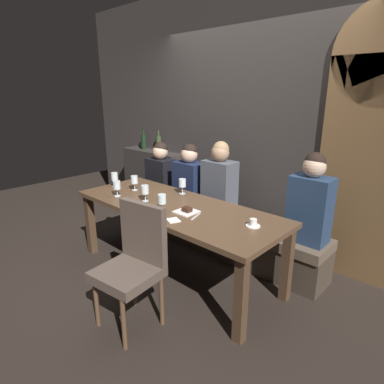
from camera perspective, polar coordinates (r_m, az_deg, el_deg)
The scene contains 23 objects.
ground at distance 3.46m, azimuth -2.78°, elevation -13.94°, with size 9.00×9.00×0.00m, color black.
back_wall_tiled at distance 3.91m, azimuth 10.11°, elevation 12.77°, with size 6.00×0.12×3.00m, color #383330.
arched_door at distance 3.32m, azimuth 29.29°, elevation 7.74°, with size 0.90×0.05×2.55m.
back_counter at distance 4.98m, azimuth -6.76°, elevation 1.85°, with size 1.10×0.28×0.95m, color #2F2B29.
dining_table at distance 3.17m, azimuth -2.95°, elevation -3.79°, with size 2.20×0.84×0.74m.
banquette_bench at distance 3.81m, azimuth 4.78°, elevation -6.97°, with size 2.50×0.44×0.45m.
chair_near_side at distance 2.59m, azimuth -10.16°, elevation -11.43°, with size 0.49×0.49×0.98m.
diner_redhead at distance 4.25m, azimuth -5.53°, elevation 3.63°, with size 0.36×0.24×0.73m.
diner_bearded at distance 3.90m, azimuth -0.49°, elevation 2.67°, with size 0.36×0.24×0.76m.
diner_far_end at distance 3.64m, azimuth 4.87°, elevation 2.11°, with size 0.36×0.24×0.83m.
diner_near_end at distance 3.12m, azimuth 20.16°, elevation -1.42°, with size 0.36×0.24×0.84m.
wine_bottle_dark_red at distance 5.00m, azimuth -8.50°, elevation 8.82°, with size 0.08×0.08×0.33m.
wine_bottle_pale_label at distance 4.78m, azimuth -5.89°, elevation 8.53°, with size 0.08×0.08×0.33m.
wine_glass_near_left at distance 2.94m, azimuth -5.33°, elevation -1.32°, with size 0.08×0.08×0.16m.
wine_glass_end_left at distance 3.24m, azimuth -8.29°, elevation 0.29°, with size 0.08×0.08×0.16m.
wine_glass_far_right at distance 3.82m, azimuth -13.50°, elevation 2.64°, with size 0.08×0.08×0.16m.
wine_glass_end_right at distance 3.45m, azimuth -1.72°, elevation 1.48°, with size 0.08×0.08×0.16m.
wine_glass_far_left at distance 3.45m, azimuth -13.11°, elevation 1.07°, with size 0.08×0.08×0.16m.
wine_glass_center_back at distance 3.63m, azimuth -10.13°, elevation 2.03°, with size 0.08×0.08×0.16m.
espresso_cup at distance 2.69m, azimuth 10.73°, elevation -5.45°, with size 0.12×0.12×0.06m.
dessert_plate at distance 2.94m, azimuth -0.97°, elevation -3.34°, with size 0.19×0.19×0.05m.
fork_on_table at distance 2.84m, azimuth 0.65°, elevation -4.35°, with size 0.02×0.17×0.01m, color silver.
folded_napkin at distance 2.76m, azimuth -3.33°, elevation -4.99°, with size 0.11×0.10×0.01m, color silver.
Camera 1 is at (2.13, -2.05, 1.79)m, focal length 30.26 mm.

